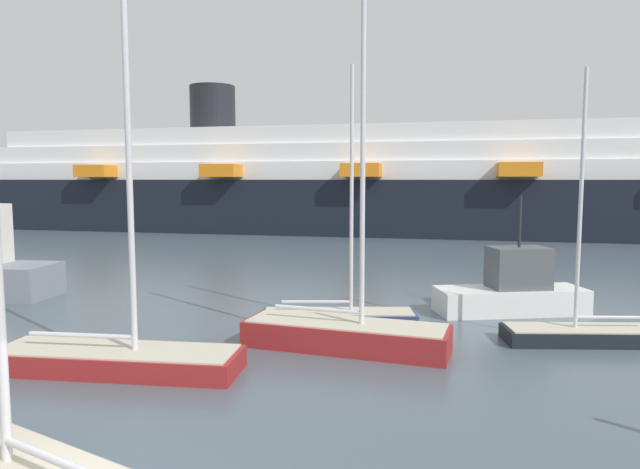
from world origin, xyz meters
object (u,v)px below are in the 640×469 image
(fishing_boat_1, at_px, (513,290))
(sailboat_2, at_px, (346,331))
(sailboat_7, at_px, (588,331))
(cruise_ship, at_px, (370,184))
(sailboat_4, at_px, (339,313))
(sailboat_1, at_px, (117,352))

(fishing_boat_1, bearing_deg, sailboat_2, -151.65)
(sailboat_7, bearing_deg, cruise_ship, -83.24)
(sailboat_4, relative_size, fishing_boat_1, 1.51)
(sailboat_4, bearing_deg, cruise_ship, 83.26)
(cruise_ship, bearing_deg, sailboat_4, -83.79)
(sailboat_2, relative_size, cruise_ship, 0.12)
(sailboat_2, height_order, cruise_ship, cruise_ship)
(sailboat_4, bearing_deg, sailboat_2, -87.76)
(sailboat_4, distance_m, sailboat_7, 7.64)
(sailboat_4, height_order, sailboat_7, sailboat_4)
(sailboat_4, height_order, fishing_boat_1, sailboat_4)
(cruise_ship, bearing_deg, sailboat_1, -91.27)
(sailboat_1, relative_size, sailboat_2, 1.09)
(cruise_ship, bearing_deg, sailboat_7, -71.87)
(sailboat_2, bearing_deg, cruise_ship, 102.67)
(sailboat_2, distance_m, cruise_ship, 37.26)
(sailboat_4, bearing_deg, sailboat_1, -141.43)
(sailboat_1, relative_size, fishing_boat_1, 1.99)
(sailboat_2, distance_m, fishing_boat_1, 7.65)
(sailboat_2, bearing_deg, sailboat_7, 23.21)
(sailboat_1, xyz_separation_m, fishing_boat_1, (10.70, 8.53, 0.35))
(sailboat_2, bearing_deg, sailboat_4, 110.99)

